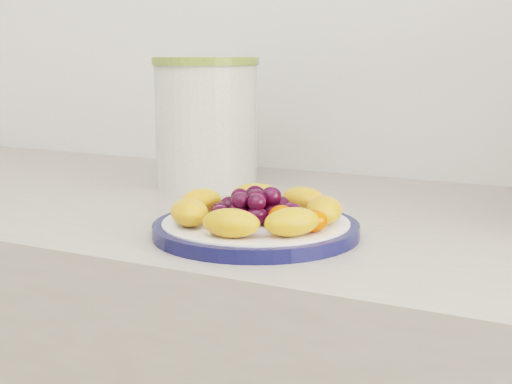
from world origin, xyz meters
The scene contains 5 objects.
plate_rim centered at (-0.11, 1.05, 0.91)m, with size 0.23×0.23×0.01m, color #0D113C.
plate_face centered at (-0.11, 1.05, 0.91)m, with size 0.21×0.21×0.02m, color white.
canister centered at (-0.32, 1.29, 0.99)m, with size 0.15×0.15×0.18m, color #45571A.
canister_lid centered at (-0.32, 1.29, 1.09)m, with size 0.16×0.16×0.01m, color olive.
fruit_plate centered at (-0.11, 1.05, 0.93)m, with size 0.20×0.20×0.04m.
Camera 1 is at (0.25, 0.36, 1.10)m, focal length 50.00 mm.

